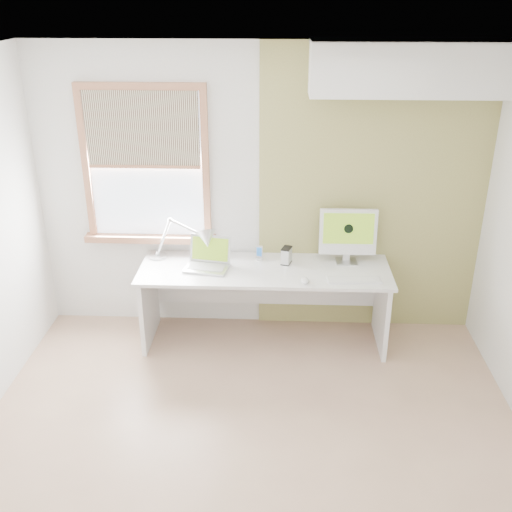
# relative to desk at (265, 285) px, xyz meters

# --- Properties ---
(room) EXTENTS (4.04, 3.54, 2.64)m
(room) POSITION_rel_desk_xyz_m (-0.06, -1.44, 0.77)
(room) COLOR tan
(room) RESTS_ON ground
(accent_wall) EXTENTS (2.00, 0.02, 2.60)m
(accent_wall) POSITION_rel_desk_xyz_m (0.94, 0.30, 0.77)
(accent_wall) COLOR #978E4E
(accent_wall) RESTS_ON room
(soffit) EXTENTS (1.60, 0.40, 0.42)m
(soffit) POSITION_rel_desk_xyz_m (1.14, 0.13, 1.87)
(soffit) COLOR white
(soffit) RESTS_ON room
(window) EXTENTS (1.20, 0.14, 1.42)m
(window) POSITION_rel_desk_xyz_m (-1.06, 0.27, 1.01)
(window) COLOR #AF6B49
(window) RESTS_ON room
(desk) EXTENTS (2.20, 0.70, 0.73)m
(desk) POSITION_rel_desk_xyz_m (0.00, 0.00, 0.00)
(desk) COLOR white
(desk) RESTS_ON room
(desk_lamp) EXTENTS (0.68, 0.33, 0.39)m
(desk_lamp) POSITION_rel_desk_xyz_m (-0.60, 0.06, 0.40)
(desk_lamp) COLOR silver
(desk_lamp) RESTS_ON desk
(laptop) EXTENTS (0.42, 0.36, 0.26)m
(laptop) POSITION_rel_desk_xyz_m (-0.50, -0.04, 0.26)
(laptop) COLOR silver
(laptop) RESTS_ON desk
(phone_dock) EXTENTS (0.09, 0.09, 0.14)m
(phone_dock) POSITION_rel_desk_xyz_m (-0.05, 0.13, 0.23)
(phone_dock) COLOR silver
(phone_dock) RESTS_ON desk
(external_drive) EXTENTS (0.11, 0.13, 0.15)m
(external_drive) POSITION_rel_desk_xyz_m (0.19, 0.06, 0.27)
(external_drive) COLOR silver
(external_drive) RESTS_ON desk
(imac) EXTENTS (0.50, 0.17, 0.49)m
(imac) POSITION_rel_desk_xyz_m (0.73, 0.12, 0.47)
(imac) COLOR silver
(imac) RESTS_ON desk
(keyboard) EXTENTS (0.45, 0.15, 0.02)m
(keyboard) POSITION_rel_desk_xyz_m (0.76, -0.27, 0.20)
(keyboard) COLOR white
(keyboard) RESTS_ON desk
(mouse) EXTENTS (0.07, 0.11, 0.03)m
(mouse) POSITION_rel_desk_xyz_m (0.34, -0.31, 0.21)
(mouse) COLOR white
(mouse) RESTS_ON desk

